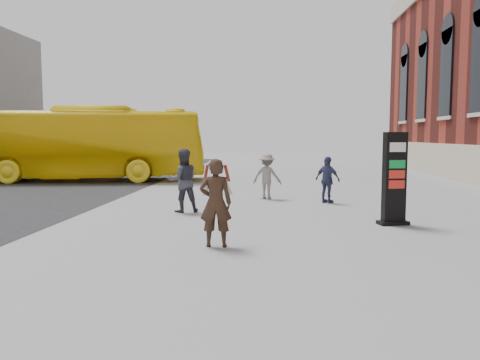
# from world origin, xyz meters

# --- Properties ---
(ground) EXTENTS (100.00, 100.00, 0.00)m
(ground) POSITION_xyz_m (0.00, 0.00, 0.00)
(ground) COLOR #9E9EA3
(info_pylon) EXTENTS (0.80, 0.53, 2.30)m
(info_pylon) POSITION_xyz_m (3.42, 2.15, 1.15)
(info_pylon) COLOR black
(info_pylon) RESTS_ON ground
(woman) EXTENTS (0.67, 0.62, 1.77)m
(woman) POSITION_xyz_m (-0.71, -0.47, 0.91)
(woman) COLOR black
(woman) RESTS_ON ground
(bus) EXTENTS (13.31, 4.75, 3.63)m
(bus) POSITION_xyz_m (-9.47, 12.77, 1.81)
(bus) COLOR yellow
(bus) RESTS_ON road
(pedestrian_a) EXTENTS (1.09, 0.98, 1.84)m
(pedestrian_a) POSITION_xyz_m (-2.18, 3.69, 0.92)
(pedestrian_a) COLOR #373741
(pedestrian_a) RESTS_ON ground
(pedestrian_b) EXTENTS (1.15, 0.85, 1.60)m
(pedestrian_b) POSITION_xyz_m (0.22, 6.80, 0.80)
(pedestrian_b) COLOR gray
(pedestrian_b) RESTS_ON ground
(pedestrian_c) EXTENTS (0.94, 0.86, 1.54)m
(pedestrian_c) POSITION_xyz_m (2.22, 5.87, 0.77)
(pedestrian_c) COLOR #343A5E
(pedestrian_c) RESTS_ON ground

